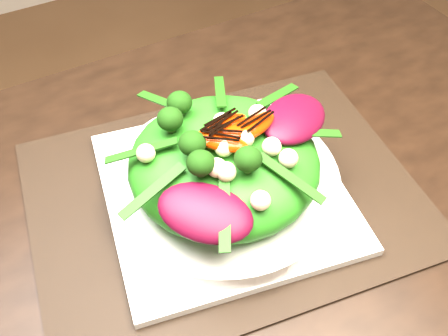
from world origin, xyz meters
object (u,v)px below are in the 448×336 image
placemat (224,194)px  salad_bowl (224,182)px  plate_base (224,191)px  orange_segment (198,120)px  lettuce_mound (224,163)px

placemat → salad_bowl: (0.00, 0.00, 0.02)m
plate_base → orange_segment: bearing=110.7°
placemat → salad_bowl: salad_bowl is taller
salad_bowl → lettuce_mound: (0.00, 0.00, 0.03)m
plate_base → lettuce_mound: 0.05m
placemat → salad_bowl: 0.02m
plate_base → lettuce_mound: bearing=0.0°
lettuce_mound → orange_segment: bearing=110.7°
placemat → lettuce_mound: lettuce_mound is taller
plate_base → placemat: bearing=-135.0°
placemat → orange_segment: orange_segment is taller
salad_bowl → lettuce_mound: 0.03m
plate_base → orange_segment: size_ratio=4.61×
placemat → plate_base: plate_base is taller
placemat → plate_base: (0.00, 0.00, 0.01)m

